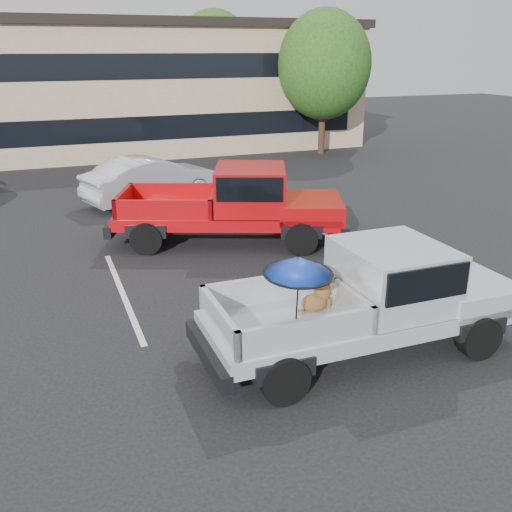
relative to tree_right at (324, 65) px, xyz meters
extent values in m
plane|color=black|center=(-9.00, -16.00, -4.21)|extent=(90.00, 90.00, 0.00)
cube|color=silver|center=(-12.00, -14.00, -4.21)|extent=(0.12, 5.00, 0.01)
cube|color=silver|center=(-6.00, -14.00, -4.21)|extent=(0.12, 5.00, 0.01)
cube|color=tan|center=(-7.00, 5.00, -1.21)|extent=(20.00, 8.00, 6.00)
cube|color=black|center=(-7.00, 5.00, 1.89)|extent=(20.40, 8.40, 0.40)
cube|color=black|center=(-7.00, 1.02, -2.71)|extent=(18.00, 0.08, 1.10)
cube|color=black|center=(-7.00, 1.02, -0.01)|extent=(18.00, 0.08, 1.10)
cylinder|color=#332114|center=(0.00, 0.00, -2.84)|extent=(0.32, 0.32, 2.73)
ellipsoid|color=#1D4513|center=(0.00, 0.00, 0.01)|extent=(4.46, 4.46, 5.13)
cylinder|color=#332114|center=(-3.00, 8.00, -2.78)|extent=(0.32, 0.32, 2.86)
ellipsoid|color=#1D4513|center=(-3.00, 8.00, 0.21)|extent=(4.68, 4.68, 5.38)
cylinder|color=black|center=(-10.37, -18.92, -3.83)|extent=(0.76, 0.28, 0.76)
cylinder|color=black|center=(-10.37, -17.08, -3.83)|extent=(0.76, 0.28, 0.76)
cylinder|color=black|center=(-6.77, -18.92, -3.83)|extent=(0.76, 0.28, 0.76)
cylinder|color=black|center=(-6.77, -17.08, -3.83)|extent=(0.76, 0.28, 0.76)
cube|color=#BABDC1|center=(-8.52, -18.00, -3.54)|extent=(5.39, 1.93, 0.28)
cube|color=#BABDC1|center=(-6.52, -18.00, -3.33)|extent=(1.50, 1.92, 0.46)
cube|color=black|center=(-5.77, -18.00, -3.71)|extent=(0.20, 1.96, 0.30)
cube|color=black|center=(-11.27, -18.00, -3.71)|extent=(0.18, 1.96, 0.28)
cube|color=#BABDC1|center=(-7.97, -18.00, -2.86)|extent=(1.65, 1.84, 1.05)
cube|color=black|center=(-7.97, -18.00, -2.66)|extent=(1.50, 1.94, 0.55)
cube|color=black|center=(-9.97, -18.00, -3.48)|extent=(2.30, 1.84, 0.10)
cube|color=#BABDC1|center=(-9.97, -17.13, -3.18)|extent=(2.30, 0.10, 0.50)
cube|color=#BABDC1|center=(-9.97, -18.87, -3.18)|extent=(2.30, 0.10, 0.50)
cube|color=#BABDC1|center=(-11.07, -18.00, -3.18)|extent=(0.10, 1.84, 0.50)
cube|color=#BABDC1|center=(-8.87, -18.00, -3.18)|extent=(0.10, 1.84, 0.50)
ellipsoid|color=brown|center=(-9.29, -17.72, -3.28)|extent=(0.45, 0.37, 0.30)
cylinder|color=brown|center=(-9.05, -17.79, -3.32)|extent=(0.06, 0.06, 0.22)
cylinder|color=brown|center=(-9.05, -17.64, -3.32)|extent=(0.06, 0.06, 0.22)
ellipsoid|color=brown|center=(-9.14, -17.72, -3.09)|extent=(0.28, 0.25, 0.40)
cylinder|color=red|center=(-9.12, -17.72, -2.96)|extent=(0.19, 0.19, 0.04)
sphere|color=brown|center=(-9.05, -17.72, -2.87)|extent=(0.21, 0.21, 0.21)
cone|color=black|center=(-8.93, -17.71, -2.89)|extent=(0.15, 0.10, 0.10)
cone|color=black|center=(-9.07, -17.77, -2.76)|extent=(0.07, 0.07, 0.11)
cone|color=black|center=(-9.07, -17.66, -2.76)|extent=(0.07, 0.07, 0.11)
cylinder|color=brown|center=(-9.46, -17.72, -3.37)|extent=(0.26, 0.05, 0.09)
cylinder|color=black|center=(-9.84, -18.19, -2.90)|extent=(0.02, 0.10, 1.05)
cone|color=#1233A5|center=(-9.84, -18.19, -2.36)|extent=(1.10, 1.12, 0.36)
cylinder|color=black|center=(-9.84, -18.19, -2.20)|extent=(0.02, 0.02, 0.10)
cylinder|color=black|center=(-9.84, -18.19, -2.49)|extent=(1.10, 1.10, 0.09)
cylinder|color=black|center=(-11.01, -11.68, -3.79)|extent=(0.89, 0.59, 0.83)
cylinder|color=black|center=(-10.26, -9.81, -3.79)|extent=(0.89, 0.59, 0.83)
cylinder|color=black|center=(-7.35, -13.15, -3.79)|extent=(0.89, 0.59, 0.83)
cylinder|color=black|center=(-6.60, -11.28, -3.79)|extent=(0.89, 0.59, 0.83)
cube|color=#B50A0F|center=(-8.75, -11.50, -3.47)|extent=(6.26, 4.15, 0.31)
cube|color=#B50A0F|center=(-6.72, -12.31, -3.24)|extent=(2.31, 2.56, 0.50)
cube|color=black|center=(-5.95, -12.62, -3.66)|extent=(1.00, 2.07, 0.33)
cube|color=black|center=(-11.55, -10.38, -3.66)|extent=(0.98, 2.07, 0.31)
cube|color=#B50A0F|center=(-8.19, -11.72, -2.73)|extent=(2.43, 2.54, 1.15)
cube|color=black|center=(-8.19, -11.72, -2.51)|extent=(2.32, 2.58, 0.60)
cube|color=black|center=(-10.23, -10.91, -3.41)|extent=(3.09, 2.81, 0.11)
cube|color=#B50A0F|center=(-9.87, -10.02, -3.08)|extent=(2.38, 1.04, 0.55)
cube|color=#B50A0F|center=(-10.58, -11.79, -3.08)|extent=(2.38, 1.04, 0.55)
cube|color=#B50A0F|center=(-11.34, -10.46, -3.08)|extent=(0.85, 1.91, 0.55)
cube|color=#B50A0F|center=(-9.11, -11.36, -3.08)|extent=(0.85, 1.91, 0.55)
imported|color=silver|center=(-9.78, -6.51, -3.43)|extent=(4.98, 3.07, 1.55)
camera|label=1|loc=(-13.38, -25.54, 0.77)|focal=40.00mm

